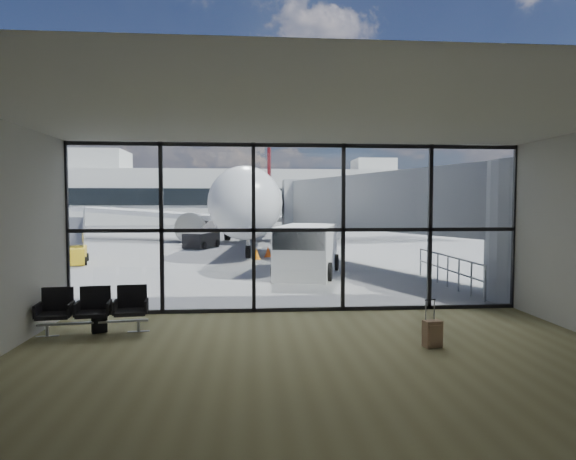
{
  "coord_description": "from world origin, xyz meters",
  "views": [
    {
      "loc": [
        -1.28,
        -12.75,
        2.87
      ],
      "look_at": [
        -0.05,
        3.0,
        2.04
      ],
      "focal_mm": 30.0,
      "sensor_mm": 36.0,
      "label": 1
    }
  ],
  "objects": [
    {
      "name": "apron_railing",
      "position": [
        5.6,
        3.5,
        0.72
      ],
      "size": [
        0.06,
        5.46,
        1.11
      ],
      "color": "gray",
      "rests_on": "ground"
    },
    {
      "name": "tree_2",
      "position": [
        -33.0,
        72.0,
        5.88
      ],
      "size": [
        6.27,
        6.27,
        9.03
      ],
      "color": "#382619",
      "rests_on": "ground"
    },
    {
      "name": "seating_row",
      "position": [
        -4.78,
        -1.8,
        0.57
      ],
      "size": [
        2.32,
        0.93,
        1.03
      ],
      "rotation": [
        0.0,
        0.0,
        0.13
      ],
      "color": "gray",
      "rests_on": "ground"
    },
    {
      "name": "traffic_cone_c",
      "position": [
        -0.97,
        12.48,
        0.27
      ],
      "size": [
        0.4,
        0.4,
        0.58
      ],
      "color": "orange",
      "rests_on": "ground"
    },
    {
      "name": "tree_1",
      "position": [
        -39.0,
        72.0,
        5.25
      ],
      "size": [
        5.61,
        5.61,
        8.07
      ],
      "color": "#382619",
      "rests_on": "ground"
    },
    {
      "name": "service_van",
      "position": [
        1.01,
        6.65,
        1.04
      ],
      "size": [
        3.18,
        5.04,
        2.03
      ],
      "rotation": [
        0.0,
        0.0,
        -0.26
      ],
      "color": "silver",
      "rests_on": "ground"
    },
    {
      "name": "airliner",
      "position": [
        -0.33,
        27.24,
        2.9
      ],
      "size": [
        31.88,
        36.99,
        9.53
      ],
      "rotation": [
        0.0,
        0.0,
        -0.08
      ],
      "color": "white",
      "rests_on": "ground"
    },
    {
      "name": "traffic_cone_a",
      "position": [
        -0.32,
        13.66,
        0.29
      ],
      "size": [
        0.42,
        0.42,
        0.6
      ],
      "color": "#FE540D",
      "rests_on": "ground"
    },
    {
      "name": "backpack",
      "position": [
        -4.67,
        -1.81,
        0.23
      ],
      "size": [
        0.38,
        0.38,
        0.48
      ],
      "rotation": [
        0.0,
        0.0,
        0.42
      ],
      "color": "black",
      "rests_on": "ground"
    },
    {
      "name": "jet_bridge",
      "position": [
        4.9,
        7.07,
        2.76
      ],
      "size": [
        8.0,
        16.5,
        4.33
      ],
      "color": "gray",
      "rests_on": "ground"
    },
    {
      "name": "suitcase",
      "position": [
        2.36,
        -3.49,
        0.29
      ],
      "size": [
        0.39,
        0.31,
        0.96
      ],
      "rotation": [
        0.0,
        0.0,
        0.21
      ],
      "color": "brown",
      "rests_on": "ground"
    },
    {
      "name": "tree_4",
      "position": [
        -21.0,
        72.0,
        5.25
      ],
      "size": [
        5.61,
        5.61,
        8.07
      ],
      "color": "#382619",
      "rests_on": "ground"
    },
    {
      "name": "lounge_shell",
      "position": [
        0.0,
        -4.8,
        2.65
      ],
      "size": [
        12.02,
        8.01,
        4.51
      ],
      "color": "brown",
      "rests_on": "ground"
    },
    {
      "name": "glass_curtain_wall",
      "position": [
        0.0,
        0.0,
        2.25
      ],
      "size": [
        12.1,
        0.12,
        4.5
      ],
      "color": "white",
      "rests_on": "ground"
    },
    {
      "name": "ground",
      "position": [
        0.0,
        40.0,
        0.0
      ],
      "size": [
        220.0,
        220.0,
        0.0
      ],
      "primitive_type": "plane",
      "color": "slate",
      "rests_on": "ground"
    },
    {
      "name": "far_terminal",
      "position": [
        -0.59,
        61.97,
        4.21
      ],
      "size": [
        80.0,
        12.2,
        11.0
      ],
      "color": "silver",
      "rests_on": "ground"
    },
    {
      "name": "tree_3",
      "position": [
        -27.0,
        72.0,
        4.63
      ],
      "size": [
        4.95,
        4.95,
        7.12
      ],
      "color": "#382619",
      "rests_on": "ground"
    },
    {
      "name": "traffic_cone_b",
      "position": [
        2.71,
        14.87,
        0.32
      ],
      "size": [
        0.48,
        0.48,
        0.68
      ],
      "color": "red",
      "rests_on": "ground"
    },
    {
      "name": "mobile_stairs",
      "position": [
        -10.12,
        11.35,
        0.54
      ],
      "size": [
        2.29,
        3.45,
        2.23
      ],
      "rotation": [
        0.0,
        0.0,
        0.28
      ],
      "color": "gold",
      "rests_on": "ground"
    },
    {
      "name": "tree_5",
      "position": [
        -15.0,
        72.0,
        5.88
      ],
      "size": [
        6.27,
        6.27,
        9.03
      ],
      "color": "#382619",
      "rests_on": "ground"
    },
    {
      "name": "belt_loader",
      "position": [
        -4.52,
        19.85,
        0.58
      ],
      "size": [
        2.58,
        3.97,
        1.74
      ],
      "rotation": [
        0.0,
        0.0,
        -0.39
      ],
      "color": "black",
      "rests_on": "ground"
    }
  ]
}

